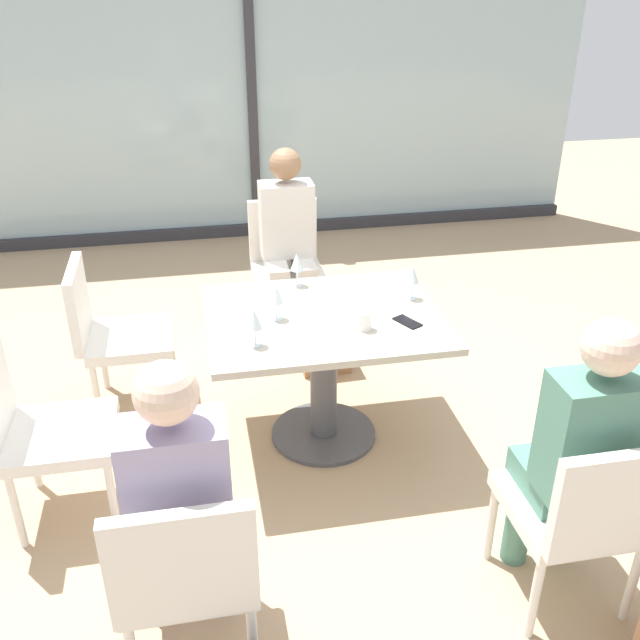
# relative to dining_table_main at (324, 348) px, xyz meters

# --- Properties ---
(ground_plane) EXTENTS (12.00, 12.00, 0.00)m
(ground_plane) POSITION_rel_dining_table_main_xyz_m (0.00, 0.00, -0.54)
(ground_plane) COLOR tan
(window_wall_backdrop) EXTENTS (5.97, 0.10, 2.70)m
(window_wall_backdrop) POSITION_rel_dining_table_main_xyz_m (0.00, 3.20, 0.67)
(window_wall_backdrop) COLOR #9EB7BC
(window_wall_backdrop) RESTS_ON ground_plane
(dining_table_main) EXTENTS (1.16, 0.92, 0.73)m
(dining_table_main) POSITION_rel_dining_table_main_xyz_m (0.00, 0.00, 0.00)
(dining_table_main) COLOR #BCB29E
(dining_table_main) RESTS_ON ground_plane
(chair_near_window) EXTENTS (0.46, 0.51, 0.87)m
(chair_near_window) POSITION_rel_dining_table_main_xyz_m (0.00, 1.29, -0.04)
(chair_near_window) COLOR silver
(chair_near_window) RESTS_ON ground_plane
(chair_front_right) EXTENTS (0.46, 0.50, 0.87)m
(chair_front_right) POSITION_rel_dining_table_main_xyz_m (0.72, -1.29, -0.04)
(chair_front_right) COLOR silver
(chair_front_right) RESTS_ON ground_plane
(chair_front_left) EXTENTS (0.46, 0.50, 0.87)m
(chair_front_left) POSITION_rel_dining_table_main_xyz_m (-0.72, -1.29, -0.04)
(chair_front_left) COLOR silver
(chair_front_left) RESTS_ON ground_plane
(chair_side_end) EXTENTS (0.50, 0.46, 0.87)m
(chair_side_end) POSITION_rel_dining_table_main_xyz_m (-1.35, -0.34, -0.04)
(chair_side_end) COLOR silver
(chair_side_end) RESTS_ON ground_plane
(chair_far_left) EXTENTS (0.50, 0.46, 0.87)m
(chair_far_left) POSITION_rel_dining_table_main_xyz_m (-1.09, 0.51, -0.04)
(chair_far_left) COLOR silver
(chair_far_left) RESTS_ON ground_plane
(person_near_window) EXTENTS (0.34, 0.39, 1.26)m
(person_near_window) POSITION_rel_dining_table_main_xyz_m (-0.00, 1.18, 0.16)
(person_near_window) COLOR silver
(person_near_window) RESTS_ON ground_plane
(person_front_right) EXTENTS (0.34, 0.39, 1.26)m
(person_front_right) POSITION_rel_dining_table_main_xyz_m (0.72, -1.18, 0.16)
(person_front_right) COLOR #4C7F6B
(person_front_right) RESTS_ON ground_plane
(person_front_left) EXTENTS (0.34, 0.39, 1.26)m
(person_front_left) POSITION_rel_dining_table_main_xyz_m (-0.72, -1.18, 0.16)
(person_front_left) COLOR #9E93B7
(person_front_left) RESTS_ON ground_plane
(wine_glass_0) EXTENTS (0.07, 0.07, 0.18)m
(wine_glass_0) POSITION_rel_dining_table_main_xyz_m (-0.23, -0.00, 0.32)
(wine_glass_0) COLOR silver
(wine_glass_0) RESTS_ON dining_table_main
(wine_glass_1) EXTENTS (0.07, 0.07, 0.18)m
(wine_glass_1) POSITION_rel_dining_table_main_xyz_m (0.48, 0.10, 0.32)
(wine_glass_1) COLOR silver
(wine_glass_1) RESTS_ON dining_table_main
(wine_glass_2) EXTENTS (0.07, 0.07, 0.18)m
(wine_glass_2) POSITION_rel_dining_table_main_xyz_m (-0.07, 0.37, 0.32)
(wine_glass_2) COLOR silver
(wine_glass_2) RESTS_ON dining_table_main
(wine_glass_3) EXTENTS (0.07, 0.07, 0.18)m
(wine_glass_3) POSITION_rel_dining_table_main_xyz_m (-0.37, -0.24, 0.32)
(wine_glass_3) COLOR silver
(wine_glass_3) RESTS_ON dining_table_main
(coffee_cup) EXTENTS (0.08, 0.08, 0.09)m
(coffee_cup) POSITION_rel_dining_table_main_xyz_m (0.16, -0.18, 0.24)
(coffee_cup) COLOR white
(coffee_cup) RESTS_ON dining_table_main
(cell_phone_on_table) EXTENTS (0.13, 0.16, 0.01)m
(cell_phone_on_table) POSITION_rel_dining_table_main_xyz_m (0.38, -0.16, 0.19)
(cell_phone_on_table) COLOR black
(cell_phone_on_table) RESTS_ON dining_table_main
(handbag_0) EXTENTS (0.31, 0.17, 0.28)m
(handbag_0) POSITION_rel_dining_table_main_xyz_m (0.14, 0.66, -0.40)
(handbag_0) COLOR #A3704C
(handbag_0) RESTS_ON ground_plane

